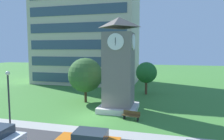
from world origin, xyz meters
TOP-DOWN VIEW (x-y plane):
  - ground_plane at (0.00, 0.00)m, footprint 160.00×160.00m
  - kerb_strip at (0.00, -2.84)m, footprint 120.00×1.60m
  - office_building at (-9.06, 22.72)m, footprint 21.16×11.51m
  - clock_tower at (2.13, 3.82)m, footprint 4.34×4.34m
  - park_bench at (4.05, 0.89)m, footprint 1.86×0.86m
  - street_lamp at (-5.50, -4.68)m, footprint 0.36×0.36m
  - tree_streetside at (-2.95, 6.24)m, footprint 4.56×4.56m
  - tree_near_tower at (4.50, 13.20)m, footprint 3.29×3.29m

SIDE VIEW (x-z plane):
  - ground_plane at x=0.00m, z-range 0.00..0.00m
  - kerb_strip at x=0.00m, z-range 0.00..0.01m
  - park_bench at x=4.05m, z-range 0.02..0.90m
  - street_lamp at x=-5.50m, z-range 0.68..5.93m
  - tree_near_tower at x=4.50m, z-range 0.89..6.01m
  - tree_streetside at x=-2.95m, z-range 0.70..6.66m
  - clock_tower at x=2.13m, z-range -0.56..10.11m
  - office_building at x=-9.06m, z-range 0.00..25.60m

